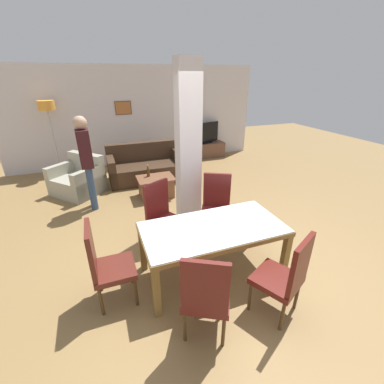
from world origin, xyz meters
TOP-DOWN VIEW (x-y plane):
  - ground_plane at (0.00, 0.00)m, footprint 18.00×18.00m
  - back_wall at (-0.00, 5.21)m, footprint 7.20×0.09m
  - divider_pillar at (0.17, 1.38)m, footprint 0.37×0.30m
  - dining_table at (0.00, 0.00)m, footprint 1.79×0.91m
  - dining_chair_near_left at (-0.44, -0.80)m, footprint 0.63×0.63m
  - dining_chair_near_right at (0.44, -0.86)m, footprint 0.62×0.62m
  - dining_chair_far_right at (0.44, 0.83)m, footprint 0.62×0.62m
  - dining_chair_far_left at (-0.44, 0.83)m, footprint 0.62×0.62m
  - dining_chair_head_left at (-1.32, 0.00)m, footprint 0.46×0.46m
  - sofa at (-0.13, 3.73)m, footprint 1.83×0.93m
  - armchair at (-1.71, 3.42)m, footprint 1.27×1.27m
  - coffee_table at (-0.14, 2.62)m, footprint 0.78×0.57m
  - bottle at (-0.26, 2.75)m, footprint 0.07×0.07m
  - tv_stand at (2.05, 4.93)m, footprint 1.17×0.40m
  - tv_screen at (2.05, 4.93)m, footprint 0.89×0.32m
  - floor_lamp at (-2.22, 4.85)m, footprint 0.38×0.38m
  - standing_person at (-1.44, 2.55)m, footprint 0.24×0.39m

SIDE VIEW (x-z plane):
  - ground_plane at x=0.00m, z-range 0.00..0.00m
  - coffee_table at x=-0.14m, z-range 0.01..0.44m
  - tv_stand at x=2.05m, z-range 0.00..0.46m
  - armchair at x=-1.71m, z-range -0.13..0.71m
  - sofa at x=-0.13m, z-range -0.14..0.73m
  - bottle at x=-0.26m, z-range 0.41..0.66m
  - dining_chair_near_left at x=-0.44m, z-range 0.03..1.08m
  - dining_chair_near_right at x=0.44m, z-range 0.03..1.08m
  - dining_chair_far_right at x=0.44m, z-range 0.03..1.08m
  - dining_chair_far_left at x=-0.44m, z-range 0.03..1.08m
  - dining_chair_head_left at x=-1.32m, z-range 0.03..1.08m
  - dining_table at x=0.00m, z-range 0.22..0.96m
  - tv_screen at x=2.05m, z-range 0.45..1.09m
  - standing_person at x=-1.44m, z-range 0.15..1.95m
  - divider_pillar at x=0.17m, z-range 0.00..2.70m
  - back_wall at x=0.00m, z-range 0.00..2.70m
  - floor_lamp at x=-2.22m, z-range 0.66..2.55m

